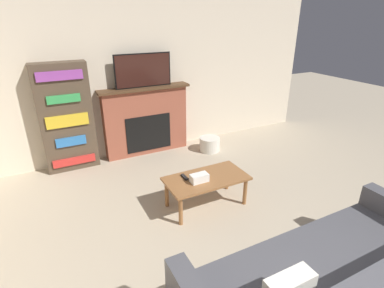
% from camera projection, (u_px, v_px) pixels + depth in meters
% --- Properties ---
extents(wall_back, '(6.79, 0.06, 2.70)m').
position_uv_depth(wall_back, '(142.00, 75.00, 5.06)').
color(wall_back, beige).
rests_on(wall_back, ground_plane).
extents(fireplace, '(1.56, 0.28, 1.19)m').
position_uv_depth(fireplace, '(146.00, 120.00, 5.23)').
color(fireplace, brown).
rests_on(fireplace, ground_plane).
extents(tv, '(0.95, 0.03, 0.55)m').
position_uv_depth(tv, '(143.00, 70.00, 4.87)').
color(tv, black).
rests_on(tv, fireplace).
extents(couch, '(2.41, 0.99, 0.83)m').
position_uv_depth(couch, '(329.00, 288.00, 2.41)').
color(couch, '#4C4C51').
rests_on(couch, ground_plane).
extents(coffee_table, '(1.04, 0.54, 0.41)m').
position_uv_depth(coffee_table, '(206.00, 181.00, 3.80)').
color(coffee_table, brown).
rests_on(coffee_table, ground_plane).
extents(tissue_box, '(0.22, 0.12, 0.10)m').
position_uv_depth(tissue_box, '(199.00, 178.00, 3.67)').
color(tissue_box, white).
rests_on(tissue_box, coffee_table).
extents(remote_control, '(0.04, 0.15, 0.02)m').
position_uv_depth(remote_control, '(185.00, 177.00, 3.76)').
color(remote_control, black).
rests_on(remote_control, coffee_table).
extents(bookshelf, '(0.78, 0.29, 1.68)m').
position_uv_depth(bookshelf, '(66.00, 118.00, 4.59)').
color(bookshelf, '#4C3D2D').
rests_on(bookshelf, ground_plane).
extents(storage_basket, '(0.37, 0.37, 0.25)m').
position_uv_depth(storage_basket, '(210.00, 144.00, 5.46)').
color(storage_basket, silver).
rests_on(storage_basket, ground_plane).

